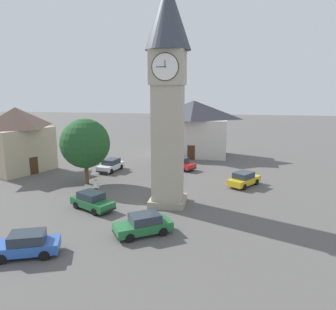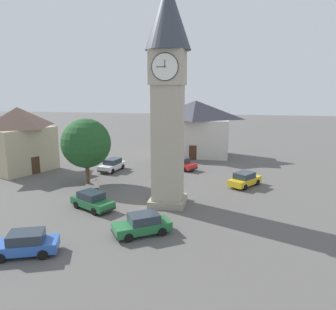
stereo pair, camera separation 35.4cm
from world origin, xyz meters
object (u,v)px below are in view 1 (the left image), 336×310
car_blue_kerb (26,244)px  tree (85,143)px  car_silver_kerb (143,224)px  clock_tower (168,78)px  car_black_far (180,163)px  car_red_corner (244,179)px  car_white_side (92,201)px  pedestrian (96,186)px  building_terrace_right (18,139)px  building_shop_left (194,128)px  car_green_alley (111,165)px

car_blue_kerb → tree: tree is taller
car_blue_kerb → car_silver_kerb: 7.77m
clock_tower → car_black_far: 16.63m
car_red_corner → car_white_side: size_ratio=0.98×
pedestrian → tree: tree is taller
car_white_side → building_terrace_right: building_terrace_right is taller
clock_tower → building_shop_left: size_ratio=1.81×
clock_tower → car_black_far: (0.61, -12.97, -10.40)m
clock_tower → pedestrian: clock_tower is taller
car_black_far → clock_tower: bearing=92.7°
car_silver_kerb → building_terrace_right: size_ratio=0.47×
car_green_alley → tree: bearing=82.8°
car_blue_kerb → car_red_corner: size_ratio=1.03×
car_white_side → car_black_far: size_ratio=1.01×
pedestrian → building_shop_left: building_shop_left is taller
building_terrace_right → building_shop_left: bearing=-147.5°
tree → building_shop_left: (-10.18, -17.10, -0.20)m
car_blue_kerb → car_white_side: 8.33m
car_red_corner → pedestrian: 15.49m
clock_tower → building_terrace_right: bearing=-23.2°
building_shop_left → pedestrian: bearing=69.9°
clock_tower → car_black_far: clock_tower is taller
car_red_corner → tree: bearing=6.6°
car_blue_kerb → car_green_alley: (1.79, -21.27, 0.00)m
clock_tower → tree: size_ratio=2.67×
clock_tower → car_red_corner: bearing=-136.5°
car_white_side → building_shop_left: 25.43m
pedestrian → car_white_side: bearing=106.1°
car_white_side → building_terrace_right: size_ratio=0.48×
car_white_side → car_black_far: 16.36m
building_terrace_right → car_black_far: bearing=-167.9°
car_blue_kerb → building_terrace_right: bearing=-56.0°
car_blue_kerb → tree: (2.52, -15.46, 3.73)m
car_white_side → pedestrian: size_ratio=2.62×
clock_tower → car_red_corner: 14.32m
car_black_far → pedestrian: pedestrian is taller
car_silver_kerb → car_red_corner: size_ratio=1.01×
car_blue_kerb → pedestrian: (-0.02, -11.74, 0.25)m
car_green_alley → pedestrian: (-1.80, 9.53, 0.25)m
pedestrian → car_silver_kerb: bearing=130.8°
car_white_side → building_shop_left: building_shop_left is taller
car_red_corner → building_shop_left: (6.77, -15.13, 3.54)m
clock_tower → car_white_side: bearing=20.8°
building_shop_left → building_terrace_right: size_ratio=1.14×
car_black_far → building_shop_left: bearing=-96.2°
car_white_side → car_black_far: bearing=-110.3°
car_red_corner → car_silver_kerb: bearing=59.4°
clock_tower → building_terrace_right: 23.24m
car_silver_kerb → pedestrian: bearing=-49.2°
car_blue_kerb → car_green_alley: same height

